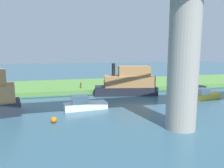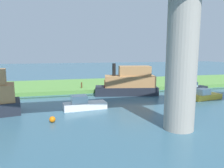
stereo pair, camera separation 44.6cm
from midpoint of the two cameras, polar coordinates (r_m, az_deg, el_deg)
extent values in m
plane|color=#386075|center=(29.68, -0.93, -2.31)|extent=(160.00, 160.00, 0.00)
cube|color=#5B9342|center=(35.40, -3.30, -0.11)|extent=(80.00, 12.00, 0.50)
cylinder|color=#9E998E|center=(15.92, 18.03, 5.90)|extent=(2.20, 2.20, 10.05)
cylinder|color=#2D334C|center=(32.87, 4.26, 0.12)|extent=(0.29, 0.29, 0.55)
cylinder|color=blue|center=(32.79, 4.27, 1.12)|extent=(0.50, 0.50, 0.60)
sphere|color=tan|center=(32.74, 4.28, 1.85)|extent=(0.24, 0.24, 0.24)
cylinder|color=brown|center=(30.70, -8.87, -0.33)|extent=(0.20, 0.20, 0.81)
cube|color=#1E232D|center=(28.27, 3.25, -1.76)|extent=(8.57, 4.28, 1.09)
cube|color=#B27F4C|center=(28.13, 4.19, 0.81)|extent=(6.91, 3.69, 1.46)
cube|color=#B27F4C|center=(28.07, 5.52, 3.58)|extent=(4.42, 2.84, 1.27)
cylinder|color=black|center=(27.74, -0.07, 3.94)|extent=(0.46, 0.46, 1.64)
cube|color=#D84C2D|center=(27.93, -1.18, 0.11)|extent=(1.75, 1.89, 0.82)
cube|color=white|center=(21.35, -7.78, -5.89)|extent=(4.36, 1.87, 0.66)
cube|color=silver|center=(21.08, -9.33, -4.14)|extent=(1.63, 1.34, 0.75)
cube|color=gold|center=(28.03, 23.49, -3.07)|extent=(4.14, 2.12, 0.61)
cube|color=silver|center=(27.52, 22.86, -1.84)|extent=(1.61, 1.37, 0.70)
cube|color=#1E232D|center=(33.29, 20.59, -1.11)|extent=(4.27, 2.13, 0.63)
cube|color=silver|center=(32.80, 19.98, -0.01)|extent=(1.64, 1.39, 0.72)
sphere|color=orange|center=(17.95, -16.20, -9.29)|extent=(0.50, 0.50, 0.50)
camera|label=1|loc=(0.22, -90.53, -0.08)|focal=33.73mm
camera|label=2|loc=(0.22, 89.47, 0.08)|focal=33.73mm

